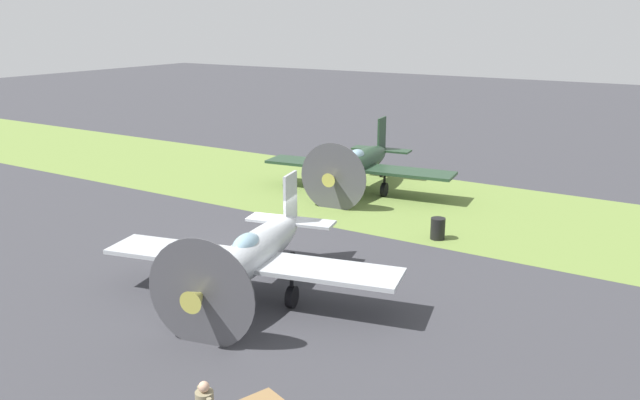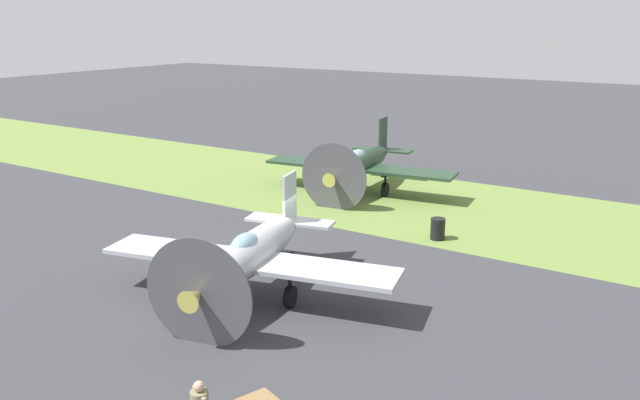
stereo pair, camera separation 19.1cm
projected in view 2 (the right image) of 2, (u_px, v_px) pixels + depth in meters
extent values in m
plane|color=#38383D|center=(264.00, 261.00, 24.27)|extent=(160.00, 160.00, 0.00)
cube|color=olive|center=(387.00, 198.00, 32.70)|extent=(120.00, 11.00, 0.01)
ellipsoid|color=#B2B7BC|center=(253.00, 252.00, 21.00)|extent=(2.80, 7.10, 1.28)
cube|color=#B2B7BC|center=(248.00, 261.00, 20.67)|extent=(10.02, 3.91, 0.14)
cube|color=#B2B7BC|center=(290.00, 199.00, 23.64)|extent=(0.35, 1.13, 1.95)
cube|color=#B2B7BC|center=(290.00, 221.00, 23.86)|extent=(3.42, 1.64, 0.10)
cone|color=#B7B24C|center=(195.00, 297.00, 17.59)|extent=(0.80, 0.85, 0.66)
cylinder|color=#4C4C51|center=(198.00, 294.00, 17.78)|extent=(3.22, 0.77, 3.29)
ellipsoid|color=#8CB2C6|center=(244.00, 245.00, 20.32)|extent=(1.02, 1.56, 0.72)
cylinder|color=black|center=(290.00, 297.00, 20.36)|extent=(0.38, 0.73, 0.70)
cylinder|color=black|center=(290.00, 282.00, 20.23)|extent=(0.12, 0.12, 0.99)
cylinder|color=black|center=(207.00, 284.00, 21.32)|extent=(0.38, 0.73, 0.70)
cylinder|color=black|center=(206.00, 270.00, 21.19)|extent=(0.12, 0.12, 0.99)
cylinder|color=black|center=(291.00, 256.00, 24.35)|extent=(0.19, 0.35, 0.33)
ellipsoid|color=#233D28|center=(362.00, 163.00, 33.73)|extent=(2.20, 7.23, 1.30)
cube|color=#233D28|center=(359.00, 167.00, 33.41)|extent=(10.20, 3.06, 0.15)
cube|color=#233D28|center=(383.00, 135.00, 36.31)|extent=(0.25, 1.16, 1.99)
cube|color=#233D28|center=(383.00, 150.00, 36.53)|extent=(3.45, 1.37, 0.10)
cone|color=#B7B24C|center=(332.00, 179.00, 30.40)|extent=(0.76, 0.81, 0.67)
cylinder|color=#4C4C51|center=(334.00, 178.00, 30.58)|extent=(3.33, 0.47, 3.35)
ellipsoid|color=#8CB2C6|center=(357.00, 157.00, 33.06)|extent=(0.92, 1.55, 0.73)
cylinder|color=black|center=(385.00, 190.00, 32.97)|extent=(0.32, 0.74, 0.71)
cylinder|color=black|center=(385.00, 180.00, 32.84)|extent=(0.13, 0.13, 1.01)
cylinder|color=black|center=(331.00, 183.00, 34.21)|extent=(0.32, 0.74, 0.71)
cylinder|color=black|center=(331.00, 174.00, 34.07)|extent=(0.13, 0.13, 1.01)
cylinder|color=black|center=(382.00, 174.00, 37.02)|extent=(0.17, 0.35, 0.34)
sphere|color=tan|center=(199.00, 386.00, 13.12)|extent=(0.23, 0.23, 0.23)
cylinder|color=#847A5B|center=(195.00, 398.00, 13.45)|extent=(0.11, 0.11, 0.59)
cylinder|color=black|center=(438.00, 229.00, 26.57)|extent=(0.60, 0.60, 0.90)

